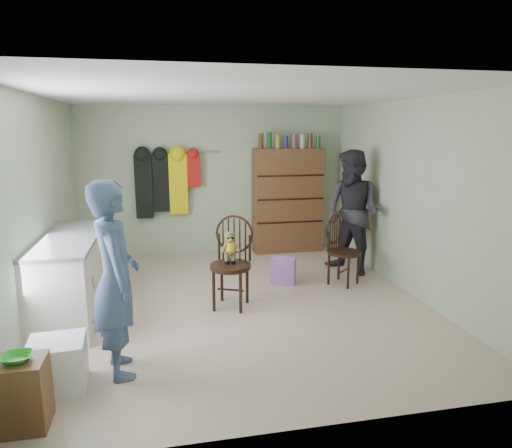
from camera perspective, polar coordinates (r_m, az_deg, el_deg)
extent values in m
plane|color=beige|center=(5.77, -2.06, -9.79)|extent=(5.00, 5.00, 0.00)
plane|color=beige|center=(7.89, -5.21, 5.41)|extent=(4.50, 0.00, 4.50)
plane|color=beige|center=(5.53, -25.82, 1.55)|extent=(0.00, 5.00, 5.00)
plane|color=beige|center=(6.21, 18.80, 3.11)|extent=(0.00, 5.00, 5.00)
plane|color=white|center=(5.37, -2.26, 15.84)|extent=(5.00, 5.00, 0.00)
cube|color=silver|center=(5.64, -22.13, -6.32)|extent=(0.60, 1.80, 0.90)
cube|color=slate|center=(5.52, -22.50, -1.67)|extent=(0.64, 1.86, 0.04)
cylinder|color=#99999E|center=(5.14, -19.66, -6.81)|extent=(0.02, 0.02, 0.14)
cylinder|color=#99999E|center=(6.00, -18.53, -4.11)|extent=(0.02, 0.02, 0.14)
cube|color=brown|center=(3.86, -27.33, -18.41)|extent=(0.36, 0.31, 0.52)
imported|color=green|center=(3.74, -27.76, -14.59)|extent=(0.21, 0.21, 0.05)
cube|color=white|center=(4.27, -23.54, -15.81)|extent=(0.47, 0.45, 0.42)
cylinder|color=black|center=(5.47, -3.21, -5.30)|extent=(0.64, 0.64, 0.05)
cylinder|color=black|center=(5.45, -5.30, -8.37)|extent=(0.04, 0.04, 0.49)
cylinder|color=black|center=(5.37, -1.94, -8.66)|extent=(0.04, 0.04, 0.49)
cylinder|color=black|center=(5.76, -4.30, -7.25)|extent=(0.04, 0.04, 0.49)
cylinder|color=black|center=(5.68, -1.12, -7.50)|extent=(0.04, 0.04, 0.49)
torus|color=black|center=(5.56, -2.72, -1.27)|extent=(0.45, 0.22, 0.48)
cylinder|color=black|center=(5.64, -4.66, -2.81)|extent=(0.03, 0.03, 0.33)
cylinder|color=black|center=(5.55, -0.78, -3.03)|extent=(0.03, 0.03, 0.33)
cylinder|color=yellow|center=(5.43, -3.27, -2.91)|extent=(0.12, 0.12, 0.12)
cylinder|color=#475128|center=(5.46, -3.26, -4.09)|extent=(0.07, 0.07, 0.18)
sphere|color=#9E7042|center=(5.40, -3.29, -1.77)|extent=(0.11, 0.11, 0.11)
cylinder|color=#475128|center=(5.39, -3.29, -1.23)|extent=(0.10, 0.10, 0.04)
cube|color=black|center=(5.35, -3.21, -1.81)|extent=(0.08, 0.01, 0.02)
cylinder|color=black|center=(6.40, 10.98, -3.54)|extent=(0.61, 0.61, 0.04)
cylinder|color=black|center=(6.28, 11.45, -6.11)|extent=(0.03, 0.03, 0.43)
cylinder|color=black|center=(6.53, 12.61, -5.47)|extent=(0.03, 0.03, 0.43)
cylinder|color=black|center=(6.41, 9.08, -5.64)|extent=(0.03, 0.03, 0.43)
cylinder|color=black|center=(6.65, 10.30, -5.04)|extent=(0.03, 0.03, 0.43)
torus|color=black|center=(6.40, 9.72, -0.63)|extent=(0.34, 0.29, 0.42)
cylinder|color=black|center=(6.28, 8.99, -2.19)|extent=(0.03, 0.03, 0.29)
cylinder|color=black|center=(6.58, 10.48, -1.61)|extent=(0.03, 0.03, 0.29)
cube|color=#E572C8|center=(6.42, 3.42, -5.85)|extent=(0.41, 0.37, 0.35)
imported|color=#43567B|center=(4.11, -17.20, -6.60)|extent=(0.55, 0.71, 1.72)
imported|color=#2D2B33|center=(6.85, 11.98, 1.41)|extent=(1.04, 1.12, 1.83)
cube|color=brown|center=(7.98, 3.97, 2.97)|extent=(1.20, 0.38, 1.80)
cube|color=black|center=(7.86, 4.31, 0.24)|extent=(1.16, 0.02, 0.03)
cube|color=black|center=(7.79, 4.35, 3.12)|extent=(1.16, 0.02, 0.03)
cube|color=black|center=(7.74, 4.40, 6.05)|extent=(1.16, 0.02, 0.03)
cylinder|color=#592D14|center=(7.67, 0.62, 10.34)|extent=(0.08, 0.08, 0.25)
cylinder|color=#19591E|center=(7.70, 1.68, 10.42)|extent=(0.09, 0.09, 0.27)
cylinder|color=#A59933|center=(7.73, 2.73, 10.26)|extent=(0.08, 0.08, 0.23)
cylinder|color=navy|center=(7.77, 3.76, 10.16)|extent=(0.07, 0.07, 0.20)
cylinder|color=#8C3F59|center=(7.81, 4.79, 10.26)|extent=(0.09, 0.09, 0.23)
cylinder|color=#B2B2B7|center=(7.85, 5.80, 10.21)|extent=(0.09, 0.09, 0.22)
cylinder|color=#592D14|center=(7.90, 6.81, 10.30)|extent=(0.07, 0.07, 0.25)
cylinder|color=#19591E|center=(7.94, 7.80, 10.13)|extent=(0.07, 0.07, 0.21)
cylinder|color=#99999E|center=(7.75, -8.20, 8.94)|extent=(1.00, 0.02, 0.02)
cube|color=black|center=(7.73, -13.85, 4.58)|extent=(0.28, 0.10, 1.05)
cube|color=black|center=(7.72, -11.78, 5.04)|extent=(0.26, 0.10, 0.95)
cube|color=yellow|center=(7.72, -9.69, 4.94)|extent=(0.30, 0.10, 1.00)
cube|color=red|center=(7.71, -7.81, 6.67)|extent=(0.22, 0.10, 0.55)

